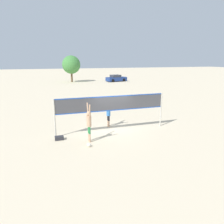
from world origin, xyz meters
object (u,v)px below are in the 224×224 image
Objects in this scene: volleyball_net at (112,105)px; parked_car_near at (116,78)px; player_blocker at (108,113)px; tree_left_cluster at (71,65)px; player_spiker at (89,122)px; volleyball at (89,145)px; gear_bag at (59,138)px.

parked_car_near is at bearing 69.78° from volleyball_net.
player_blocker is 0.36× the size of tree_left_cluster.
tree_left_cluster is at bearing 156.93° from parked_car_near.
volleyball_net reaches higher than player_spiker.
volleyball is 0.05× the size of parked_car_near.
player_spiker is at bearing -143.23° from volleyball_net.
parked_car_near is (13.60, 33.45, 0.53)m from volleyball.
player_spiker is 10.02× the size of volleyball.
gear_bag is 0.11× the size of parked_car_near.
gear_bag is at bearing -66.27° from player_blocker.
volleyball_net is at bearing -93.97° from tree_left_cluster.
player_spiker is 35.31m from parked_car_near.
volleyball_net is 2.40m from player_spiker.
gear_bag is 35.19m from parked_car_near.
gear_bag is at bearing -99.80° from tree_left_cluster.
player_blocker reaches higher than gear_bag.
volleyball_net is 1.61× the size of parked_car_near.
volleyball_net is at bearing 46.23° from volleyball.
volleyball_net reaches higher than gear_bag.
parked_car_near is at bearing 64.69° from gear_bag.
tree_left_cluster reaches higher than player_blocker.
player_spiker is 2.16m from gear_bag.
volleyball is (-2.17, -3.22, -0.92)m from player_blocker.
player_spiker is 0.42× the size of tree_left_cluster.
gear_bag is (-3.61, -1.59, -0.92)m from player_blocker.
volleyball_net is at bearing -53.23° from player_spiker.
player_blocker is 4.05m from gear_bag.
tree_left_cluster is (2.22, 32.17, 2.53)m from player_blocker.
player_spiker is at bearing 74.77° from volleyball.
gear_bag is at bearing -171.25° from volleyball_net.
tree_left_cluster reaches higher than player_spiker.
volleyball_net is 33.34m from parked_car_near.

